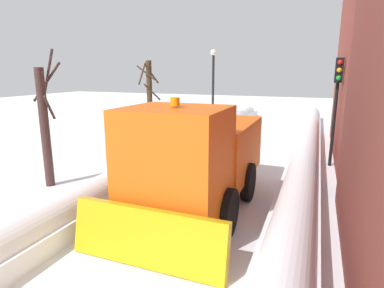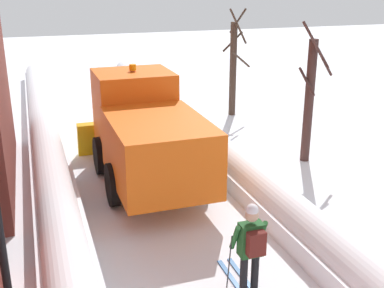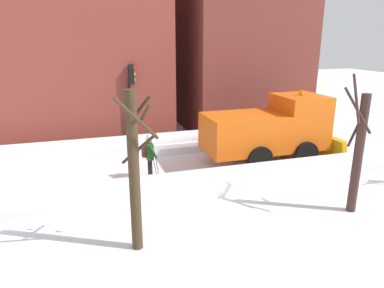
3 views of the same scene
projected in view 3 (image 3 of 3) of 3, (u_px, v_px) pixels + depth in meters
name	position (u px, v px, depth m)	size (l,w,h in m)	color
ground_plane	(238.00, 163.00, 15.76)	(80.00, 80.00, 0.00)	white
snowbank_left	(218.00, 139.00, 17.91)	(1.10, 36.00, 0.99)	white
snowbank_right	(267.00, 176.00, 13.38)	(1.10, 36.00, 0.90)	white
building_brick_mid	(232.00, 39.00, 22.15)	(8.64, 6.86, 10.51)	brown
plow_truck	(271.00, 129.00, 15.72)	(3.20, 5.98, 3.12)	orange
skier	(149.00, 155.00, 13.77)	(0.62, 1.80, 1.81)	black
traffic_light_pole	(131.00, 91.00, 16.86)	(0.28, 0.42, 4.15)	black
bare_tree_near	(135.00, 169.00, 8.83)	(1.01, 1.07, 4.19)	#41311F
bare_tree_mid	(358.00, 151.00, 10.90)	(1.10, 0.71, 4.32)	#402926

